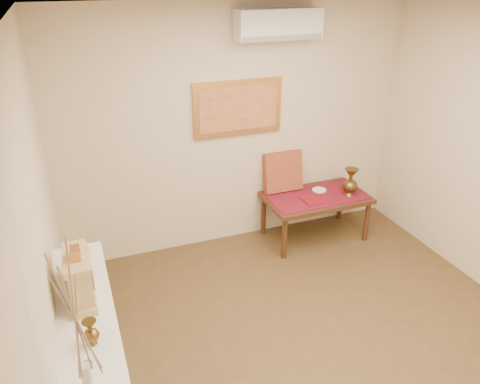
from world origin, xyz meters
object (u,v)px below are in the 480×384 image
wooden_chest (77,262)px  white_vase (81,347)px  low_table (316,201)px  brass_urn_tall (351,179)px  mantel_clock (81,279)px

wooden_chest → white_vase: bearing=-90.1°
wooden_chest → low_table: wooden_chest is taller
white_vase → low_table: white_vase is taller
white_vase → brass_urn_tall: white_vase is taller
white_vase → brass_urn_tall: (3.05, 2.50, -0.75)m
brass_urn_tall → wooden_chest: bearing=-158.7°
brass_urn_tall → low_table: (-0.36, 0.13, -0.27)m
mantel_clock → low_table: 3.18m
white_vase → mantel_clock: size_ratio=2.60×
brass_urn_tall → white_vase: bearing=-140.6°
mantel_clock → low_table: size_ratio=0.34×
wooden_chest → low_table: bearing=26.1°
brass_urn_tall → low_table: 0.47m
brass_urn_tall → low_table: bearing=160.9°
white_vase → low_table: 3.89m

